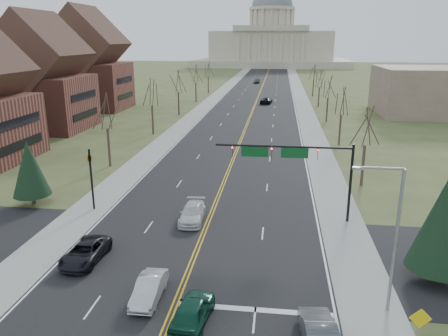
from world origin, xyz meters
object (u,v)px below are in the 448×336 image
(car_nb_outer_lead, at_px, (319,334))
(car_far_sb, at_px, (257,81))
(warn_sign, at_px, (420,323))
(car_sb_inner_lead, at_px, (149,289))
(car_sb_outer_lead, at_px, (85,252))
(car_far_nb, at_px, (266,100))
(car_sb_inner_second, at_px, (192,213))
(street_light, at_px, (392,231))
(car_nb_inner_lead, at_px, (193,311))
(signal_left, at_px, (91,173))
(signal_mast, at_px, (294,158))

(car_nb_outer_lead, distance_m, car_far_sb, 144.38)
(warn_sign, distance_m, car_sb_inner_lead, 15.67)
(warn_sign, bearing_deg, car_sb_outer_lead, 160.52)
(car_far_nb, bearing_deg, car_sb_inner_second, 93.59)
(street_light, distance_m, car_sb_inner_second, 19.05)
(street_light, relative_size, car_nb_inner_lead, 1.95)
(warn_sign, distance_m, car_far_nb, 92.33)
(signal_left, height_order, car_far_nb, signal_left)
(car_nb_outer_lead, bearing_deg, car_sb_inner_lead, -22.81)
(car_nb_inner_lead, relative_size, car_sb_outer_lead, 0.91)
(signal_mast, relative_size, car_sb_inner_lead, 2.82)
(car_nb_outer_lead, distance_m, car_sb_outer_lead, 18.02)
(car_sb_inner_lead, height_order, car_far_sb, car_far_sb)
(car_sb_inner_lead, height_order, car_far_nb, car_far_nb)
(warn_sign, relative_size, car_sb_inner_lead, 0.67)
(signal_left, xyz_separation_m, street_light, (24.24, -13.50, 1.51))
(signal_mast, xyz_separation_m, signal_left, (-18.95, 0.00, -2.05))
(signal_mast, height_order, car_nb_outer_lead, signal_mast)
(street_light, height_order, car_sb_inner_lead, street_light)
(signal_mast, xyz_separation_m, car_far_sb, (-9.86, 126.57, -4.93))
(street_light, bearing_deg, car_nb_inner_lead, -166.48)
(car_sb_inner_lead, bearing_deg, signal_left, 124.21)
(car_nb_outer_lead, bearing_deg, car_sb_outer_lead, -29.72)
(car_nb_outer_lead, relative_size, car_sb_inner_lead, 1.14)
(car_sb_inner_second, bearing_deg, street_light, -42.62)
(signal_left, bearing_deg, warn_sign, -35.02)
(car_nb_outer_lead, xyz_separation_m, car_far_sb, (-10.96, 143.96, 0.01))
(street_light, bearing_deg, car_sb_inner_second, 139.99)
(signal_mast, relative_size, warn_sign, 4.23)
(car_nb_inner_lead, bearing_deg, signal_mast, -104.90)
(car_sb_inner_lead, bearing_deg, car_nb_outer_lead, -17.81)
(car_sb_outer_lead, bearing_deg, car_far_sb, 89.48)
(car_nb_inner_lead, bearing_deg, car_nb_outer_lead, 175.98)
(warn_sign, height_order, car_nb_outer_lead, warn_sign)
(car_far_sb, bearing_deg, car_far_nb, -77.85)
(signal_left, relative_size, car_nb_inner_lead, 1.29)
(signal_left, relative_size, car_far_sb, 1.24)
(street_light, bearing_deg, car_sb_outer_lead, 170.25)
(signal_left, relative_size, car_sb_outer_lead, 1.17)
(signal_left, xyz_separation_m, car_sb_inner_lead, (9.75, -14.15, -3.00))
(signal_mast, height_order, car_sb_inner_lead, signal_mast)
(signal_left, height_order, car_far_sb, signal_left)
(signal_left, xyz_separation_m, car_far_sb, (9.09, 126.57, -2.88))
(signal_left, xyz_separation_m, car_nb_inner_lead, (12.95, -16.22, -2.91))
(car_far_nb, bearing_deg, car_nb_inner_lead, 95.93)
(car_far_nb, bearing_deg, car_nb_outer_lead, 100.38)
(signal_left, height_order, warn_sign, signal_left)
(signal_mast, distance_m, car_sb_inner_second, 10.33)
(street_light, bearing_deg, signal_left, 150.88)
(car_sb_inner_lead, xyz_separation_m, car_sb_inner_second, (0.31, 12.56, 0.02))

